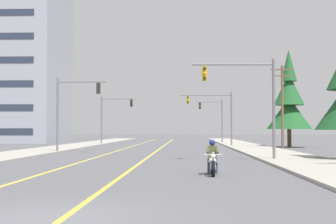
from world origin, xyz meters
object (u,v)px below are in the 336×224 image
motorcycle_with_rider (212,161)px  traffic_signal_mid_right (216,110)px  traffic_signal_near_left (71,104)px  traffic_signal_mid_left (112,113)px  traffic_signal_near_right (250,93)px  conifer_tree_right_verge_far (289,102)px  utility_pole_right_far (282,103)px  traffic_signal_far_right (215,115)px

motorcycle_with_rider → traffic_signal_mid_right: (2.36, 37.34, 3.57)m
traffic_signal_near_left → traffic_signal_mid_left: bearing=90.0°
traffic_signal_mid_right → traffic_signal_near_left: bearing=-127.9°
traffic_signal_near_right → conifer_tree_right_verge_far: (7.22, 24.46, 0.73)m
motorcycle_with_rider → conifer_tree_right_verge_far: size_ratio=0.21×
traffic_signal_near_right → traffic_signal_near_left: 17.24m
motorcycle_with_rider → utility_pole_right_far: size_ratio=0.26×
conifer_tree_right_verge_far → traffic_signal_near_right: bearing=-106.5°
motorcycle_with_rider → traffic_signal_near_left: traffic_signal_near_left is taller
traffic_signal_near_left → traffic_signal_mid_right: 21.05m
traffic_signal_near_left → utility_pole_right_far: bearing=28.5°
traffic_signal_near_right → traffic_signal_far_right: 41.76m
traffic_signal_near_left → traffic_signal_far_right: bearing=66.3°
traffic_signal_mid_right → conifer_tree_right_verge_far: conifer_tree_right_verge_far is taller
traffic_signal_mid_right → traffic_signal_mid_left: 14.58m
traffic_signal_far_right → conifer_tree_right_verge_far: size_ratio=0.59×
motorcycle_with_rider → conifer_tree_right_verge_far: (10.02, 34.32, 4.25)m
traffic_signal_near_left → traffic_signal_mid_left: 23.30m
motorcycle_with_rider → conifer_tree_right_verge_far: 36.00m
traffic_signal_mid_left → traffic_signal_far_right: 15.56m
traffic_signal_near_left → traffic_signal_far_right: same height
traffic_signal_near_left → traffic_signal_mid_left: same height
traffic_signal_near_right → motorcycle_with_rider: bearing=-105.8°
traffic_signal_near_right → utility_pole_right_far: (5.93, 21.36, 0.46)m
traffic_signal_near_left → traffic_signal_far_right: (13.58, 30.88, -0.02)m
traffic_signal_mid_right → conifer_tree_right_verge_far: 8.26m
motorcycle_with_rider → utility_pole_right_far: (8.72, 31.22, 3.98)m
traffic_signal_near_left → traffic_signal_near_right: bearing=-39.1°
motorcycle_with_rider → traffic_signal_far_right: 51.82m
traffic_signal_mid_left → conifer_tree_right_verge_far: 22.80m
traffic_signal_near_right → traffic_signal_mid_right: (-0.43, 27.48, 0.05)m
utility_pole_right_far → conifer_tree_right_verge_far: bearing=67.3°
traffic_signal_mid_right → traffic_signal_mid_left: same height
traffic_signal_mid_right → traffic_signal_far_right: same height
traffic_signal_mid_left → conifer_tree_right_verge_far: size_ratio=0.59×
traffic_signal_mid_right → traffic_signal_mid_left: (-12.95, 6.70, -0.08)m
traffic_signal_near_left → conifer_tree_right_verge_far: bearing=33.4°
traffic_signal_mid_right → motorcycle_with_rider: bearing=-93.6°
traffic_signal_mid_right → traffic_signal_mid_left: bearing=152.6°
motorcycle_with_rider → traffic_signal_mid_right: 37.58m
traffic_signal_mid_left → utility_pole_right_far: bearing=-33.6°
traffic_signal_near_right → traffic_signal_mid_right: bearing=90.9°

